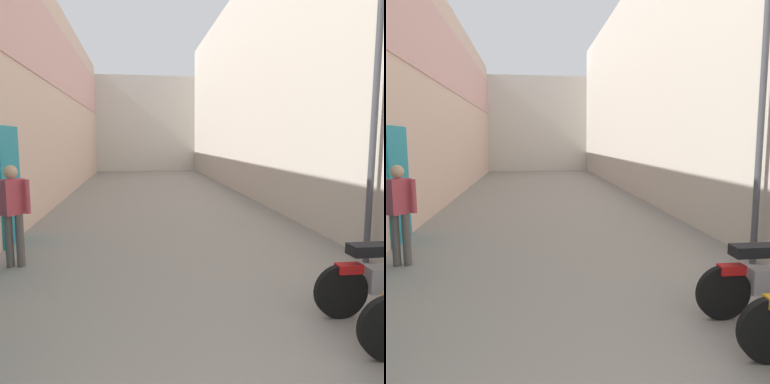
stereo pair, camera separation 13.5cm
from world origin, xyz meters
The scene contains 6 objects.
ground_plane centered at (0.00, 10.46, 0.00)m, with size 40.92×40.92×0.00m, color gray.
building_left centered at (-3.25, 12.39, 3.17)m, with size 0.45×24.92×6.28m.
building_right centered at (3.26, 12.45, 3.69)m, with size 0.45×24.92×7.38m.
building_far_end centered at (0.00, 25.92, 2.95)m, with size 9.12×2.00×5.89m, color beige.
pedestrian_further_down centered at (-2.57, 6.29, 0.92)m, with size 0.52×0.39×1.57m.
street_lamp centered at (2.82, 5.72, 2.88)m, with size 0.79×0.18×4.95m.
Camera 1 is at (-0.71, 0.16, 1.94)m, focal length 36.39 mm.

